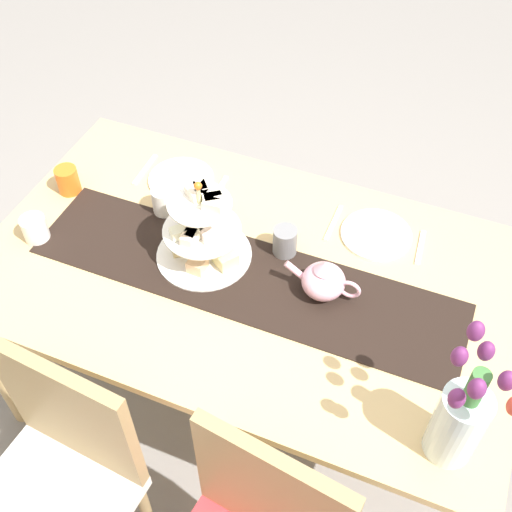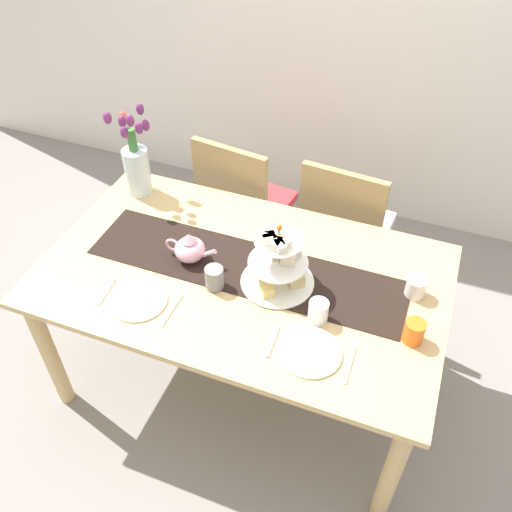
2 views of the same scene
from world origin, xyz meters
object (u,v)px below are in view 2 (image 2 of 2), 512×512
object	(u,v)px
mug_grey	(214,278)
mug_orange	(414,332)
cream_jug	(416,287)
knife_left	(171,310)
dinner_plate_right	(310,352)
mug_white_text	(318,312)
fork_left	(107,291)
tiered_cake_stand	(278,264)
teapot	(190,249)
chair_right	(344,226)
tulip_vase	(136,163)
fork_right	(272,341)
dinner_plate_left	(138,300)
knife_right	(350,365)
chair_left	(242,202)
dining_table	(243,289)

from	to	relation	value
mug_grey	mug_orange	xyz separation A→B (m)	(0.79, 0.01, -0.00)
cream_jug	knife_left	world-z (taller)	cream_jug
cream_jug	dinner_plate_right	xyz separation A→B (m)	(-0.30, -0.42, -0.04)
mug_white_text	fork_left	bearing A→B (deg)	-169.10
tiered_cake_stand	knife_left	size ratio (longest dim) A/B	1.79
teapot	cream_jug	bearing A→B (deg)	8.22
chair_right	mug_grey	world-z (taller)	chair_right
cream_jug	mug_grey	world-z (taller)	mug_grey
tulip_vase	mug_white_text	bearing A→B (deg)	-24.76
teapot	fork_right	bearing A→B (deg)	-31.52
fork_right	mug_grey	world-z (taller)	mug_grey
mug_grey	chair_right	bearing A→B (deg)	67.16
chair_right	dinner_plate_left	xyz separation A→B (m)	(-0.60, -1.02, 0.24)
dinner_plate_right	mug_orange	bearing A→B (deg)	30.09
knife_right	chair_right	bearing A→B (deg)	103.79
mug_grey	mug_white_text	xyz separation A→B (m)	(0.44, -0.02, -0.00)
knife_left	fork_right	world-z (taller)	same
chair_left	knife_left	world-z (taller)	chair_left
teapot	mug_orange	bearing A→B (deg)	-5.93
dinner_plate_right	mug_grey	bearing A→B (deg)	158.46
dinner_plate_left	dining_table	bearing A→B (deg)	41.75
teapot	dinner_plate_right	size ratio (longest dim) A/B	1.04
chair_right	mug_white_text	distance (m)	0.90
mug_white_text	dinner_plate_right	bearing A→B (deg)	-82.87
teapot	tulip_vase	bearing A→B (deg)	141.59
dinner_plate_left	dinner_plate_right	xyz separation A→B (m)	(0.71, 0.00, 0.00)
dinner_plate_left	fork_left	distance (m)	0.15
cream_jug	knife_right	xyz separation A→B (m)	(-0.16, -0.42, -0.04)
tulip_vase	mug_orange	size ratio (longest dim) A/B	4.84
dinner_plate_left	mug_grey	bearing A→B (deg)	35.76
fork_left	dinner_plate_right	xyz separation A→B (m)	(0.85, 0.00, 0.00)
chair_right	chair_left	bearing A→B (deg)	179.96
knife_right	cream_jug	bearing A→B (deg)	69.52
dining_table	tulip_vase	bearing A→B (deg)	152.83
cream_jug	fork_right	xyz separation A→B (m)	(-0.45, -0.42, -0.04)
mug_white_text	chair_right	bearing A→B (deg)	95.63
dining_table	tulip_vase	distance (m)	0.80
dinner_plate_left	chair_left	bearing A→B (deg)	88.55
fork_left	mug_grey	world-z (taller)	mug_grey
fork_left	mug_grey	distance (m)	0.44
knife_right	mug_orange	distance (m)	0.27
dinner_plate_right	tulip_vase	bearing A→B (deg)	148.88
tiered_cake_stand	mug_white_text	distance (m)	0.26
tiered_cake_stand	mug_grey	distance (m)	0.26
chair_right	knife_left	bearing A→B (deg)	-114.22
tiered_cake_stand	mug_grey	size ratio (longest dim) A/B	3.20
tiered_cake_stand	dinner_plate_right	size ratio (longest dim) A/B	1.32
chair_left	dinner_plate_left	distance (m)	1.04
chair_left	knife_right	bearing A→B (deg)	-50.91
tiered_cake_stand	knife_right	world-z (taller)	tiered_cake_stand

